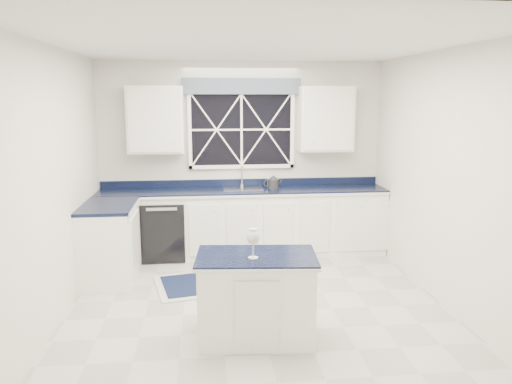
{
  "coord_description": "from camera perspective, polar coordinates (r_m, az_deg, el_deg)",
  "views": [
    {
      "loc": [
        -0.54,
        -4.84,
        2.21
      ],
      "look_at": [
        0.01,
        0.4,
        1.2
      ],
      "focal_mm": 35.0,
      "sensor_mm": 36.0,
      "label": 1
    }
  ],
  "objects": [
    {
      "name": "ground",
      "position": [
        5.35,
        0.3,
        -13.53
      ],
      "size": [
        4.5,
        4.5,
        0.0
      ],
      "primitive_type": "plane",
      "color": "#B2B2AD",
      "rests_on": "ground"
    },
    {
      "name": "back_wall",
      "position": [
        7.16,
        -1.68,
        3.97
      ],
      "size": [
        4.0,
        0.1,
        2.7
      ],
      "primitive_type": "cube",
      "color": "silver",
      "rests_on": "ground"
    },
    {
      "name": "base_cabinets",
      "position": [
        6.86,
        -4.1,
        -4.03
      ],
      "size": [
        3.99,
        1.6,
        0.9
      ],
      "color": "white",
      "rests_on": "ground"
    },
    {
      "name": "countertop",
      "position": [
        6.93,
        -1.47,
        0.14
      ],
      "size": [
        3.98,
        0.64,
        0.04
      ],
      "primitive_type": "cube",
      "color": "black",
      "rests_on": "base_cabinets"
    },
    {
      "name": "dishwasher",
      "position": [
        7.05,
        -10.42,
        -4.11
      ],
      "size": [
        0.6,
        0.58,
        0.82
      ],
      "primitive_type": "cube",
      "color": "black",
      "rests_on": "ground"
    },
    {
      "name": "window",
      "position": [
        7.08,
        -1.67,
        7.78
      ],
      "size": [
        1.65,
        0.09,
        1.26
      ],
      "color": "black",
      "rests_on": "ground"
    },
    {
      "name": "upper_cabinets",
      "position": [
        6.95,
        -1.6,
        8.3
      ],
      "size": [
        3.1,
        0.34,
        0.9
      ],
      "color": "white",
      "rests_on": "ground"
    },
    {
      "name": "faucet",
      "position": [
        7.09,
        -1.6,
        1.85
      ],
      "size": [
        0.05,
        0.2,
        0.3
      ],
      "color": "#B5B5B7",
      "rests_on": "countertop"
    },
    {
      "name": "island",
      "position": [
        4.66,
        0.04,
        -11.92
      ],
      "size": [
        1.13,
        0.74,
        0.8
      ],
      "rotation": [
        0.0,
        0.0,
        -0.09
      ],
      "color": "white",
      "rests_on": "ground"
    },
    {
      "name": "rug",
      "position": [
        6.13,
        -4.44,
        -10.19
      ],
      "size": [
        1.59,
        1.16,
        0.02
      ],
      "rotation": [
        0.0,
        0.0,
        0.21
      ],
      "color": "#B4B3AE",
      "rests_on": "ground"
    },
    {
      "name": "kettle",
      "position": [
        7.0,
        1.97,
        1.11
      ],
      "size": [
        0.26,
        0.16,
        0.19
      ],
      "rotation": [
        0.0,
        0.0,
        0.0
      ],
      "color": "#2D2D2F",
      "rests_on": "countertop"
    },
    {
      "name": "wine_glass",
      "position": [
        4.39,
        -0.32,
        -5.26
      ],
      "size": [
        0.11,
        0.11,
        0.27
      ],
      "color": "silver",
      "rests_on": "island"
    },
    {
      "name": "soap_bottle",
      "position": [
        7.1,
        1.7,
        1.29
      ],
      "size": [
        0.08,
        0.09,
        0.18
      ],
      "primitive_type": "imported",
      "rotation": [
        0.0,
        0.0,
        0.03
      ],
      "color": "silver",
      "rests_on": "countertop"
    }
  ]
}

